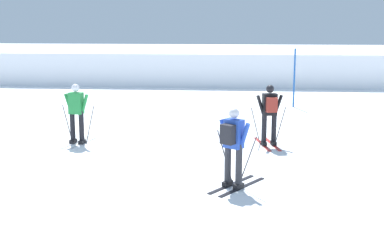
# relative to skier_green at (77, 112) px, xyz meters

# --- Properties ---
(ground_plane) EXTENTS (120.00, 120.00, 0.00)m
(ground_plane) POSITION_rel_skier_green_xyz_m (1.53, -2.89, -0.92)
(ground_plane) COLOR white
(far_snow_ridge) EXTENTS (80.00, 6.13, 1.72)m
(far_snow_ridge) POSITION_rel_skier_green_xyz_m (1.53, 15.18, -0.06)
(far_snow_ridge) COLOR white
(far_snow_ridge) RESTS_ON ground
(skier_green) EXTENTS (0.99, 1.64, 1.71)m
(skier_green) POSITION_rel_skier_green_xyz_m (0.00, 0.00, 0.00)
(skier_green) COLOR silver
(skier_green) RESTS_ON ground
(skier_black) EXTENTS (0.99, 1.64, 1.71)m
(skier_black) POSITION_rel_skier_green_xyz_m (5.39, 0.20, 0.04)
(skier_black) COLOR red
(skier_black) RESTS_ON ground
(skier_blue) EXTENTS (1.22, 1.52, 1.71)m
(skier_blue) POSITION_rel_skier_green_xyz_m (4.38, -3.53, 0.04)
(skier_blue) COLOR black
(skier_blue) RESTS_ON ground
(trail_marker_pole) EXTENTS (0.07, 0.07, 2.34)m
(trail_marker_pole) POSITION_rel_skier_green_xyz_m (6.79, 6.75, 0.25)
(trail_marker_pole) COLOR #1E56AD
(trail_marker_pole) RESTS_ON ground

